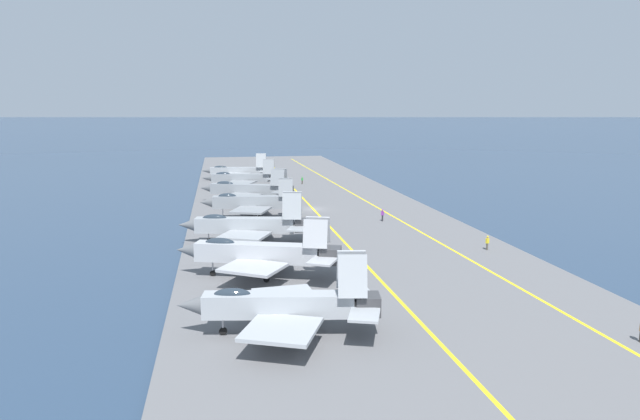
% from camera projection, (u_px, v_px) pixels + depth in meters
% --- Properties ---
extents(ground_plane, '(2000.00, 2000.00, 0.00)m').
position_uv_depth(ground_plane, '(313.00, 211.00, 96.92)').
color(ground_plane, navy).
extents(carrier_deck, '(211.71, 40.49, 0.40)m').
position_uv_depth(carrier_deck, '(313.00, 210.00, 96.88)').
color(carrier_deck, slate).
rests_on(carrier_deck, ground).
extents(deck_stripe_foul_line, '(190.47, 5.85, 0.01)m').
position_uv_depth(deck_stripe_foul_line, '(376.00, 207.00, 98.77)').
color(deck_stripe_foul_line, yellow).
rests_on(deck_stripe_foul_line, carrier_deck).
extents(deck_stripe_centerline, '(190.54, 0.36, 0.01)m').
position_uv_depth(deck_stripe_centerline, '(313.00, 209.00, 96.84)').
color(deck_stripe_centerline, yellow).
rests_on(deck_stripe_centerline, carrier_deck).
extents(parked_jet_nearest, '(12.81, 15.43, 6.43)m').
position_uv_depth(parked_jet_nearest, '(283.00, 305.00, 42.96)').
color(parked_jet_nearest, '#9EA3A8').
rests_on(parked_jet_nearest, carrier_deck).
extents(parked_jet_second, '(12.10, 17.05, 6.36)m').
position_uv_depth(parked_jet_second, '(260.00, 253.00, 57.27)').
color(parked_jet_second, '#A8AAAF').
rests_on(parked_jet_second, carrier_deck).
extents(parked_jet_third, '(12.32, 16.93, 6.55)m').
position_uv_depth(parked_jet_third, '(247.00, 225.00, 72.18)').
color(parked_jet_third, '#93999E').
rests_on(parked_jet_third, carrier_deck).
extents(parked_jet_fourth, '(13.97, 15.47, 6.25)m').
position_uv_depth(parked_jet_fourth, '(252.00, 202.00, 87.89)').
color(parked_jet_fourth, gray).
rests_on(parked_jet_fourth, carrier_deck).
extents(parked_jet_fifth, '(14.30, 17.40, 6.32)m').
position_uv_depth(parked_jet_fifth, '(247.00, 189.00, 102.67)').
color(parked_jet_fifth, gray).
rests_on(parked_jet_fifth, carrier_deck).
extents(parked_jet_sixth, '(13.36, 16.43, 6.35)m').
position_uv_depth(parked_jet_sixth, '(243.00, 178.00, 119.24)').
color(parked_jet_sixth, gray).
rests_on(parked_jet_sixth, carrier_deck).
extents(parked_jet_seventh, '(12.65, 16.42, 6.34)m').
position_uv_depth(parked_jet_seventh, '(238.00, 170.00, 133.84)').
color(parked_jet_seventh, '#93999E').
rests_on(parked_jet_seventh, carrier_deck).
extents(crew_purple_vest, '(0.44, 0.46, 1.83)m').
position_uv_depth(crew_purple_vest, '(382.00, 215.00, 86.31)').
color(crew_purple_vest, '#232328').
rests_on(crew_purple_vest, carrier_deck).
extents(crew_green_vest, '(0.31, 0.41, 1.71)m').
position_uv_depth(crew_green_vest, '(302.00, 180.00, 128.05)').
color(crew_green_vest, '#383328').
rests_on(crew_green_vest, carrier_deck).
extents(crew_yellow_vest, '(0.39, 0.45, 1.76)m').
position_uv_depth(crew_yellow_vest, '(487.00, 242.00, 68.92)').
color(crew_yellow_vest, '#4C473D').
rests_on(crew_yellow_vest, carrier_deck).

